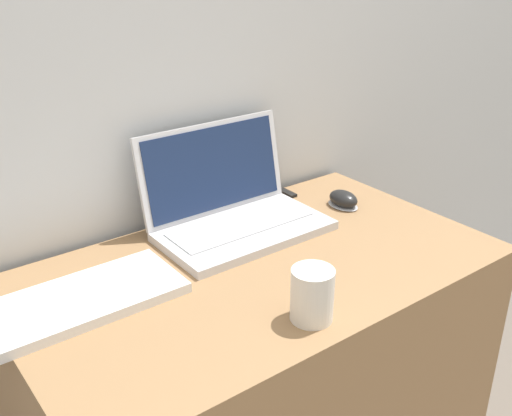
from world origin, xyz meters
The scene contains 7 objects.
wall_back centered at (0.00, 0.62, 1.25)m, with size 7.00×0.04×2.50m.
desk centered at (0.00, 0.29, 0.38)m, with size 1.01×0.58×0.77m.
laptop centered at (0.06, 0.46, 0.82)m, with size 0.38×0.26×0.23m.
drink_cup centered at (-0.04, 0.08, 0.82)m, with size 0.08×0.08×0.10m.
computer_mouse centered at (0.35, 0.40, 0.79)m, with size 0.06×0.09×0.04m.
external_keyboard centered at (-0.36, 0.37, 0.78)m, with size 0.38×0.17×0.02m.
usb_stick centered at (0.29, 0.54, 0.77)m, with size 0.02×0.06×0.01m.
Camera 1 is at (-0.66, -0.57, 1.39)m, focal length 42.00 mm.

